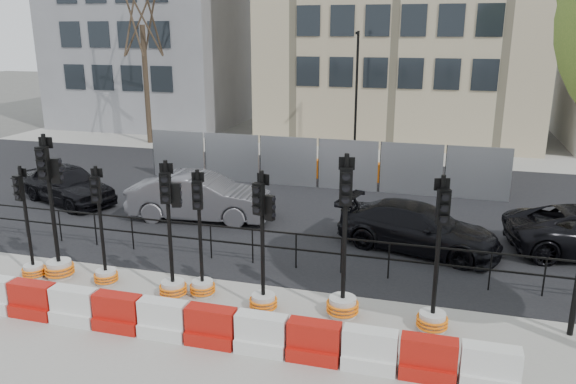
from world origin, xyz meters
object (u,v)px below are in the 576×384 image
(traffic_signal_a, at_px, (31,256))
(traffic_signal_d, at_px, (172,266))
(traffic_signal_h, at_px, (434,300))
(car_c, at_px, (418,228))
(car_a, at_px, (68,184))

(traffic_signal_a, xyz_separation_m, traffic_signal_d, (3.91, -0.02, 0.18))
(traffic_signal_h, xyz_separation_m, car_c, (-0.56, 4.50, -0.03))
(traffic_signal_d, height_order, car_c, traffic_signal_d)
(car_a, bearing_deg, car_c, -72.89)
(car_a, xyz_separation_m, car_c, (12.44, -1.22, -0.04))
(traffic_signal_a, distance_m, traffic_signal_h, 9.82)
(traffic_signal_d, relative_size, traffic_signal_h, 0.98)
(traffic_signal_a, height_order, car_c, traffic_signal_a)
(traffic_signal_a, relative_size, traffic_signal_h, 0.87)
(traffic_signal_d, xyz_separation_m, car_c, (5.34, 4.57, -0.12))
(car_c, bearing_deg, traffic_signal_a, 131.25)
(traffic_signal_a, distance_m, car_a, 6.60)
(traffic_signal_a, bearing_deg, car_a, 128.90)
(traffic_signal_h, bearing_deg, traffic_signal_a, 163.12)
(traffic_signal_h, height_order, car_c, traffic_signal_h)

